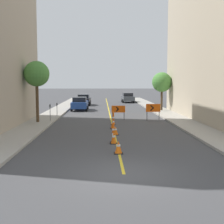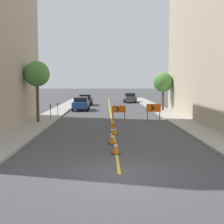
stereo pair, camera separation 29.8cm
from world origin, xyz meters
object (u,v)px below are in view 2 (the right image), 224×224
street_tree_left_near (37,74)px  delineator_post_front (112,134)px  parked_car_curb_far (130,98)px  traffic_cone_fourth (112,124)px  parking_meter_near_curb (58,106)px  parking_meter_far_curb (50,109)px  street_tree_right_near (163,82)px  parked_car_curb_mid (86,100)px  arrow_barricade_primary (119,110)px  delineator_post_rear (113,121)px  traffic_cone_nearest (116,147)px  parked_car_curb_near (81,104)px  arrow_barricade_secondary (154,109)px  traffic_cone_third (115,131)px  traffic_cone_fifth (113,121)px  traffic_cone_second (112,138)px

street_tree_left_near → delineator_post_front: bearing=-54.2°
parked_car_curb_far → traffic_cone_fourth: bearing=-99.4°
parked_car_curb_far → parking_meter_near_curb: bearing=-114.5°
parking_meter_far_curb → street_tree_left_near: bearing=-138.2°
traffic_cone_fourth → street_tree_right_near: street_tree_right_near is taller
parked_car_curb_mid → street_tree_right_near: 13.88m
parked_car_curb_far → arrow_barricade_primary: bearing=-99.3°
delineator_post_rear → street_tree_left_near: 7.58m
traffic_cone_nearest → parking_meter_far_curb: (-5.11, 11.60, 0.82)m
parked_car_curb_near → arrow_barricade_secondary: bearing=-54.4°
parked_car_curb_near → parked_car_curb_mid: bearing=90.4°
parking_meter_near_curb → parking_meter_far_curb: (0.00, -3.95, 0.09)m
traffic_cone_third → parked_car_curb_far: (3.35, 31.60, 0.53)m
delineator_post_front → parked_car_curb_near: parked_car_curb_near is taller
traffic_cone_third → arrow_barricade_primary: arrow_barricade_primary is taller
traffic_cone_fifth → parked_car_curb_mid: size_ratio=0.13×
traffic_cone_nearest → parked_car_curb_near: size_ratio=0.14×
parking_meter_far_curb → traffic_cone_nearest: bearing=-66.2°
traffic_cone_third → parking_meter_far_curb: parking_meter_far_curb is taller
arrow_barricade_primary → parking_meter_near_curb: size_ratio=1.02×
arrow_barricade_secondary → parked_car_curb_far: (-0.25, 24.23, -0.25)m
arrow_barricade_primary → street_tree_right_near: street_tree_right_near is taller
parked_car_curb_far → street_tree_left_near: size_ratio=0.89×
parked_car_curb_mid → traffic_cone_fifth: bearing=-78.5°
delineator_post_front → street_tree_left_near: bearing=125.8°
delineator_post_rear → street_tree_right_near: size_ratio=0.29×
traffic_cone_nearest → street_tree_right_near: street_tree_right_near is taller
arrow_barricade_secondary → delineator_post_front: bearing=-112.5°
parking_meter_far_curb → street_tree_right_near: (11.16, 9.45, 2.21)m
delineator_post_rear → arrow_barricade_primary: (0.64, 5.37, 0.38)m
traffic_cone_third → parked_car_curb_mid: 25.92m
traffic_cone_fifth → parking_meter_far_curb: (-5.21, 1.55, 0.85)m
traffic_cone_second → parking_meter_near_curb: (-4.97, 13.19, 0.71)m
traffic_cone_third → traffic_cone_fourth: (-0.09, 2.74, 0.05)m
parked_car_curb_far → parking_meter_near_curb: (-8.55, -21.25, 0.23)m
delineator_post_rear → street_tree_left_near: size_ratio=0.25×
traffic_cone_third → parked_car_curb_near: 17.77m
traffic_cone_second → traffic_cone_fifth: traffic_cone_second is taller
traffic_cone_second → traffic_cone_fourth: (0.14, 5.58, 0.00)m
parking_meter_near_curb → parking_meter_far_curb: bearing=-90.0°
parked_car_curb_near → parking_meter_near_curb: bearing=-103.1°
traffic_cone_fourth → street_tree_left_near: street_tree_left_near is taller
traffic_cone_nearest → parked_car_curb_far: 36.96m
delineator_post_rear → parked_car_curb_mid: parked_car_curb_mid is taller
delineator_post_rear → parked_car_curb_far: bearing=83.3°
traffic_cone_fourth → parked_car_curb_far: 29.07m
arrow_barricade_primary → parking_meter_far_curb: bearing=-165.2°
street_tree_right_near → parking_meter_far_curb: bearing=-139.7°
traffic_cone_third → arrow_barricade_secondary: size_ratio=0.38×
parked_car_curb_near → traffic_cone_third: bearing=-78.3°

